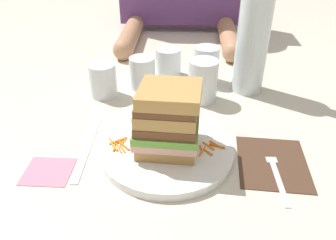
{
  "coord_description": "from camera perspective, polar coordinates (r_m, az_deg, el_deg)",
  "views": [
    {
      "loc": [
        0.02,
        -0.54,
        0.4
      ],
      "look_at": [
        -0.01,
        0.0,
        0.06
      ],
      "focal_mm": 36.4,
      "sensor_mm": 36.0,
      "label": 1
    }
  ],
  "objects": [
    {
      "name": "ground_plane",
      "position": [
        0.67,
        0.99,
        -4.27
      ],
      "size": [
        3.0,
        3.0,
        0.0
      ],
      "primitive_type": "plane",
      "color": "beige"
    },
    {
      "name": "main_plate",
      "position": [
        0.64,
        -0.16,
        -5.07
      ],
      "size": [
        0.25,
        0.25,
        0.02
      ],
      "primitive_type": "cylinder",
      "color": "white",
      "rests_on": "ground_plane"
    },
    {
      "name": "sandwich",
      "position": [
        0.6,
        -0.08,
        0.14
      ],
      "size": [
        0.12,
        0.11,
        0.13
      ],
      "color": "tan",
      "rests_on": "main_plate"
    },
    {
      "name": "carrot_shred_0",
      "position": [
        0.66,
        -8.71,
        -3.57
      ],
      "size": [
        0.02,
        0.02,
        0.0
      ],
      "primitive_type": "cylinder",
      "rotation": [
        0.0,
        1.57,
        0.69
      ],
      "color": "orange",
      "rests_on": "main_plate"
    },
    {
      "name": "carrot_shred_1",
      "position": [
        0.64,
        -8.2,
        -4.72
      ],
      "size": [
        0.02,
        0.03,
        0.0
      ],
      "primitive_type": "cylinder",
      "rotation": [
        0.0,
        1.57,
        2.04
      ],
      "color": "orange",
      "rests_on": "main_plate"
    },
    {
      "name": "carrot_shred_2",
      "position": [
        0.64,
        -9.03,
        -4.4
      ],
      "size": [
        0.02,
        0.03,
        0.0
      ],
      "primitive_type": "cylinder",
      "rotation": [
        0.0,
        1.57,
        2.19
      ],
      "color": "orange",
      "rests_on": "main_plate"
    },
    {
      "name": "carrot_shred_3",
      "position": [
        0.66,
        -7.9,
        -3.43
      ],
      "size": [
        0.02,
        0.03,
        0.0
      ],
      "primitive_type": "cylinder",
      "rotation": [
        0.0,
        1.57,
        0.97
      ],
      "color": "orange",
      "rests_on": "main_plate"
    },
    {
      "name": "carrot_shred_4",
      "position": [
        0.66,
        -7.34,
        -3.43
      ],
      "size": [
        0.01,
        0.02,
        0.0
      ],
      "primitive_type": "cylinder",
      "rotation": [
        0.0,
        1.57,
        1.28
      ],
      "color": "orange",
      "rests_on": "main_plate"
    },
    {
      "name": "carrot_shred_5",
      "position": [
        0.64,
        -7.65,
        -4.79
      ],
      "size": [
        0.02,
        0.02,
        0.0
      ],
      "primitive_type": "cylinder",
      "rotation": [
        0.0,
        1.57,
        2.14
      ],
      "color": "orange",
      "rests_on": "main_plate"
    },
    {
      "name": "carrot_shred_6",
      "position": [
        0.66,
        -9.33,
        -3.5
      ],
      "size": [
        0.02,
        0.02,
        0.0
      ],
      "primitive_type": "cylinder",
      "rotation": [
        0.0,
        1.57,
        5.47
      ],
      "color": "orange",
      "rests_on": "main_plate"
    },
    {
      "name": "carrot_shred_7",
      "position": [
        0.64,
        -8.98,
        -4.65
      ],
      "size": [
        0.0,
        0.02,
        0.0
      ],
      "primitive_type": "cylinder",
      "rotation": [
        0.0,
        1.57,
        4.79
      ],
      "color": "orange",
      "rests_on": "main_plate"
    },
    {
      "name": "carrot_shred_8",
      "position": [
        0.64,
        -7.4,
        -4.28
      ],
      "size": [
        0.03,
        0.03,
        0.0
      ],
      "primitive_type": "cylinder",
      "rotation": [
        0.0,
        1.57,
        5.45
      ],
      "color": "orange",
      "rests_on": "main_plate"
    },
    {
      "name": "carrot_shred_9",
      "position": [
        0.63,
        6.79,
        -5.4
      ],
      "size": [
        0.02,
        0.02,
        0.0
      ],
      "primitive_type": "cylinder",
      "rotation": [
        0.0,
        1.57,
        5.45
      ],
      "color": "orange",
      "rests_on": "main_plate"
    },
    {
      "name": "carrot_shred_10",
      "position": [
        0.64,
        8.22,
        -4.32
      ],
      "size": [
        0.03,
        0.01,
        0.0
      ],
      "primitive_type": "cylinder",
      "rotation": [
        0.0,
        1.57,
        2.81
      ],
      "color": "orange",
      "rests_on": "main_plate"
    },
    {
      "name": "carrot_shred_11",
      "position": [
        0.63,
        5.73,
        -5.21
      ],
      "size": [
        0.01,
        0.03,
        0.0
      ],
      "primitive_type": "cylinder",
      "rotation": [
        0.0,
        1.57,
        1.2
      ],
      "color": "orange",
      "rests_on": "main_plate"
    },
    {
      "name": "carrot_shred_12",
      "position": [
        0.63,
        5.55,
        -4.87
      ],
      "size": [
        0.01,
        0.02,
        0.0
      ],
      "primitive_type": "cylinder",
      "rotation": [
        0.0,
        1.57,
        1.7
      ],
      "color": "orange",
      "rests_on": "main_plate"
    },
    {
      "name": "carrot_shred_13",
      "position": [
        0.65,
        8.05,
        -4.09
      ],
      "size": [
        0.02,
        0.02,
        0.0
      ],
      "primitive_type": "cylinder",
      "rotation": [
        0.0,
        1.57,
        2.36
      ],
      "color": "orange",
      "rests_on": "main_plate"
    },
    {
      "name": "carrot_shred_14",
      "position": [
        0.64,
        6.82,
        -4.32
      ],
      "size": [
        0.02,
        0.02,
        0.0
      ],
      "primitive_type": "cylinder",
      "rotation": [
        0.0,
        1.57,
        5.44
      ],
      "color": "orange",
      "rests_on": "main_plate"
    },
    {
      "name": "napkin_dark",
      "position": [
        0.65,
        17.09,
        -6.8
      ],
      "size": [
        0.13,
        0.16,
        0.0
      ],
      "primitive_type": "cube",
      "rotation": [
        0.0,
        0.0,
        -0.06
      ],
      "color": "#4C3323",
      "rests_on": "ground_plane"
    },
    {
      "name": "fork",
      "position": [
        0.64,
        17.57,
        -7.85
      ],
      "size": [
        0.02,
        0.17,
        0.0
      ],
      "color": "silver",
      "rests_on": "napkin_dark"
    },
    {
      "name": "knife",
      "position": [
        0.67,
        -13.56,
        -4.96
      ],
      "size": [
        0.02,
        0.2,
        0.0
      ],
      "color": "silver",
      "rests_on": "ground_plane"
    },
    {
      "name": "juice_glass",
      "position": [
        0.81,
        5.83,
        6.16
      ],
      "size": [
        0.07,
        0.07,
        0.1
      ],
      "color": "white",
      "rests_on": "ground_plane"
    },
    {
      "name": "water_bottle",
      "position": [
        0.84,
        14.13,
        13.93
      ],
      "size": [
        0.08,
        0.08,
        0.33
      ],
      "color": "silver",
      "rests_on": "ground_plane"
    },
    {
      "name": "empty_tumbler_0",
      "position": [
        0.87,
        -4.31,
        7.88
      ],
      "size": [
        0.06,
        0.06,
        0.08
      ],
      "primitive_type": "cylinder",
      "color": "silver",
      "rests_on": "ground_plane"
    },
    {
      "name": "empty_tumbler_1",
      "position": [
        0.94,
        0.06,
        9.65
      ],
      "size": [
        0.07,
        0.07,
        0.07
      ],
      "primitive_type": "cylinder",
      "color": "silver",
      "rests_on": "ground_plane"
    },
    {
      "name": "empty_tumbler_2",
      "position": [
        0.9,
        6.39,
        9.2
      ],
      "size": [
        0.07,
        0.07,
        0.09
      ],
      "primitive_type": "cylinder",
      "color": "silver",
      "rests_on": "ground_plane"
    },
    {
      "name": "empty_tumbler_3",
      "position": [
        0.84,
        -10.83,
        6.57
      ],
      "size": [
        0.07,
        0.07,
        0.08
      ],
      "primitive_type": "cylinder",
      "color": "silver",
      "rests_on": "ground_plane"
    },
    {
      "name": "napkin_pink",
      "position": [
        0.64,
        -19.42,
        -8.08
      ],
      "size": [
        0.08,
        0.08,
        0.0
      ],
      "primitive_type": "cube",
      "rotation": [
        0.0,
        0.0,
        -0.0
      ],
      "color": "pink",
      "rests_on": "ground_plane"
    }
  ]
}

